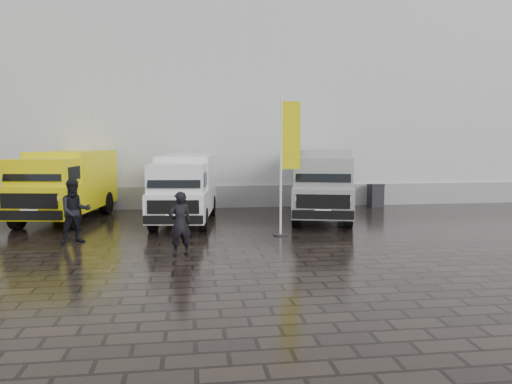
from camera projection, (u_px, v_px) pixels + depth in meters
ground at (270, 243)px, 14.99m from camera, size 120.00×120.00×0.00m
exhibition_hall at (260, 91)px, 30.38m from camera, size 44.00×16.00×12.00m
hall_plinth at (285, 196)px, 23.04m from camera, size 44.00×0.15×1.00m
van_yellow at (65, 186)px, 18.95m from camera, size 3.12×6.02×2.65m
van_white at (185, 189)px, 18.58m from camera, size 2.63×5.98×2.51m
van_silver at (321, 184)px, 19.51m from camera, size 3.55×6.57×2.71m
flagpole at (286, 159)px, 15.98m from camera, size 0.88×0.50×4.49m
wheelie_bin at (376, 195)px, 22.98m from camera, size 0.66×0.66×1.05m
person_front at (180, 224)px, 13.34m from camera, size 0.73×0.58×1.73m
person_tent at (75, 211)px, 14.97m from camera, size 1.15×1.05×1.92m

